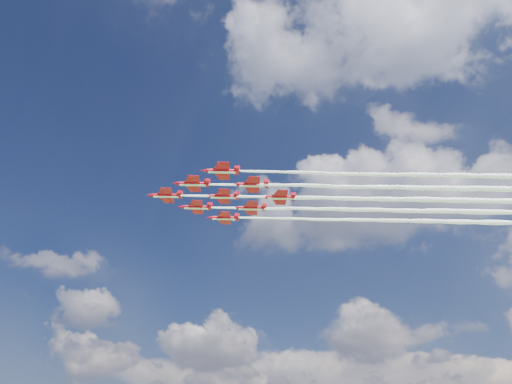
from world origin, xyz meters
TOP-DOWN VIEW (x-y plane):
  - jet_lead at (19.61, 17.62)m, footprint 91.20×49.22m
  - jet_row2_port at (31.18, 14.96)m, footprint 91.20×49.22m
  - jet_row2_starb at (24.21, 28.56)m, footprint 91.20×49.22m
  - jet_row3_port at (42.75, 12.30)m, footprint 91.20×49.22m
  - jet_row3_centre at (35.77, 25.90)m, footprint 91.20×49.22m
  - jet_row3_starb at (28.80, 39.50)m, footprint 91.20×49.22m
  - jet_row4_port at (47.34, 23.24)m, footprint 91.20×49.22m
  - jet_row4_starb at (40.36, 36.84)m, footprint 91.20×49.22m
  - jet_tail at (51.93, 34.19)m, footprint 91.20×49.22m

SIDE VIEW (x-z plane):
  - jet_lead at x=19.61m, z-range 80.09..82.94m
  - jet_row2_port at x=31.18m, z-range 80.09..82.94m
  - jet_row2_starb at x=24.21m, z-range 80.09..82.94m
  - jet_row3_port at x=42.75m, z-range 80.09..82.94m
  - jet_row3_centre at x=35.77m, z-range 80.09..82.94m
  - jet_row3_starb at x=28.80m, z-range 80.09..82.94m
  - jet_row4_port at x=47.34m, z-range 80.09..82.94m
  - jet_row4_starb at x=40.36m, z-range 80.09..82.94m
  - jet_tail at x=51.93m, z-range 80.09..82.94m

